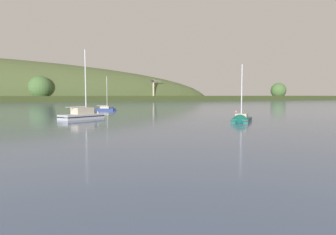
# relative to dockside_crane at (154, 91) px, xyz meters

# --- Properties ---
(dockside_crane) EXTENTS (10.79, 5.11, 16.92)m
(dockside_crane) POSITION_rel_dockside_crane_xyz_m (0.00, 0.00, 0.00)
(dockside_crane) COLOR #4C4C51
(dockside_crane) RESTS_ON ground
(sailboat_near_mooring) EXTENTS (6.15, 5.60, 10.25)m
(sailboat_near_mooring) POSITION_rel_dockside_crane_xyz_m (-90.15, -139.57, -7.58)
(sailboat_near_mooring) COLOR navy
(sailboat_near_mooring) RESTS_ON ground
(sailboat_midwater_white) EXTENTS (9.35, 6.11, 13.68)m
(sailboat_midwater_white) POSITION_rel_dockside_crane_xyz_m (-103.74, -165.81, -7.51)
(sailboat_midwater_white) COLOR #ADB2BC
(sailboat_midwater_white) RESTS_ON ground
(sailboat_outer_reach) EXTENTS (7.08, 6.36, 10.23)m
(sailboat_outer_reach) POSITION_rel_dockside_crane_xyz_m (-84.80, -185.23, -7.64)
(sailboat_outer_reach) COLOR #0F564C
(sailboat_outer_reach) RESTS_ON ground
(mooring_buoy_foreground) EXTENTS (0.69, 0.69, 0.77)m
(mooring_buoy_foreground) POSITION_rel_dockside_crane_xyz_m (-64.16, -162.28, -7.85)
(mooring_buoy_foreground) COLOR #E06675
(mooring_buoy_foreground) RESTS_ON ground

